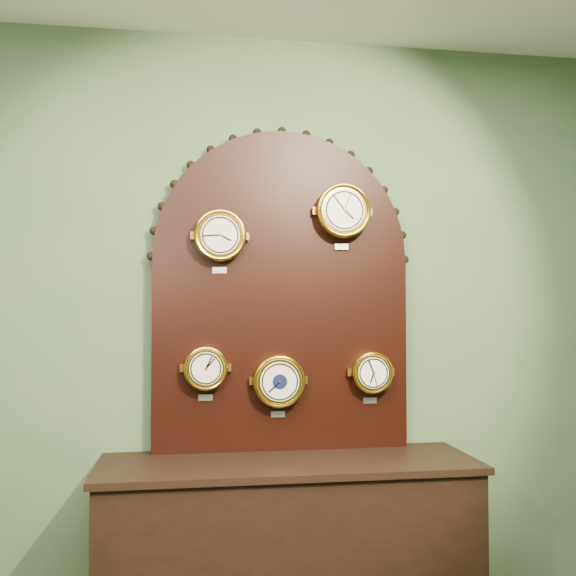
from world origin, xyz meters
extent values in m
plane|color=#506B49|center=(0.00, 2.50, 1.40)|extent=(4.00, 0.00, 4.00)
cube|color=black|center=(0.00, 2.23, 0.40)|extent=(1.60, 0.50, 0.80)
cube|color=black|center=(0.00, 2.45, 1.28)|extent=(1.20, 0.06, 0.90)
cylinder|color=black|center=(0.00, 2.45, 1.73)|extent=(1.20, 0.06, 1.20)
cylinder|color=gold|center=(-0.29, 2.39, 1.82)|extent=(0.22, 0.08, 0.22)
torus|color=gold|center=(-0.29, 2.36, 1.82)|extent=(0.24, 0.02, 0.24)
cylinder|color=beige|center=(-0.29, 2.35, 1.82)|extent=(0.18, 0.01, 0.18)
cube|color=silver|center=(-0.29, 2.42, 1.67)|extent=(0.07, 0.01, 0.03)
cylinder|color=gold|center=(0.28, 2.39, 1.95)|extent=(0.24, 0.08, 0.24)
torus|color=gold|center=(0.28, 2.36, 1.95)|extent=(0.26, 0.02, 0.26)
cylinder|color=white|center=(0.28, 2.35, 1.95)|extent=(0.19, 0.01, 0.19)
cube|color=silver|center=(0.28, 2.42, 1.78)|extent=(0.07, 0.01, 0.03)
cylinder|color=gold|center=(-0.36, 2.39, 1.22)|extent=(0.18, 0.08, 0.18)
torus|color=gold|center=(-0.36, 2.36, 1.22)|extent=(0.20, 0.02, 0.20)
cylinder|color=beige|center=(-0.36, 2.35, 1.22)|extent=(0.15, 0.01, 0.15)
cube|color=silver|center=(-0.36, 2.42, 1.08)|extent=(0.07, 0.01, 0.03)
cylinder|color=gold|center=(-0.02, 2.39, 1.16)|extent=(0.22, 0.08, 0.22)
torus|color=gold|center=(-0.02, 2.36, 1.16)|extent=(0.24, 0.02, 0.24)
cylinder|color=beige|center=(-0.02, 2.35, 1.16)|extent=(0.18, 0.01, 0.18)
cube|color=silver|center=(-0.02, 2.42, 1.00)|extent=(0.07, 0.01, 0.03)
cylinder|color=#0C1439|center=(-0.02, 2.35, 1.16)|extent=(0.07, 0.00, 0.07)
cylinder|color=gold|center=(0.42, 2.39, 1.19)|extent=(0.18, 0.08, 0.18)
torus|color=gold|center=(0.42, 2.36, 1.19)|extent=(0.20, 0.02, 0.20)
cylinder|color=white|center=(0.42, 2.35, 1.19)|extent=(0.15, 0.01, 0.15)
cube|color=silver|center=(0.42, 2.42, 1.05)|extent=(0.06, 0.01, 0.03)
camera|label=1|loc=(-0.43, -0.57, 1.48)|focal=40.28mm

